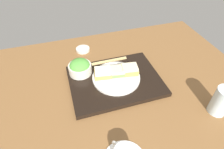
{
  "coord_description": "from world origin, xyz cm",
  "views": [
    {
      "loc": [
        16.77,
        56.58,
        63.95
      ],
      "look_at": [
        -2.24,
        -4.77,
        5.0
      ],
      "focal_mm": 30.2,
      "sensor_mm": 36.0,
      "label": 1
    }
  ],
  "objects": [
    {
      "name": "sandwich_far",
      "position": [
        1.99,
        -5.28,
        5.98
      ],
      "size": [
        8.36,
        6.88,
        5.3
      ],
      "color": "#EFE5C1",
      "rests_on": "sandwich_plate"
    },
    {
      "name": "ground_plane",
      "position": [
        0.0,
        0.0,
        -1.5
      ],
      "size": [
        140.0,
        100.0,
        3.0
      ],
      "primitive_type": "cube",
      "color": "brown"
    },
    {
      "name": "sandwich_middle",
      "position": [
        -4.24,
        -4.57,
        5.77
      ],
      "size": [
        8.0,
        6.59,
        4.87
      ],
      "color": "beige",
      "rests_on": "sandwich_plate"
    },
    {
      "name": "drinking_glass",
      "position": [
        -38.38,
        24.06,
        6.23
      ],
      "size": [
        7.14,
        7.14,
        12.47
      ],
      "primitive_type": "cylinder",
      "color": "silver",
      "rests_on": "ground_plane"
    },
    {
      "name": "serving_tray",
      "position": [
        -3.58,
        -4.29,
        1.06
      ],
      "size": [
        42.44,
        31.85,
        2.12
      ],
      "primitive_type": "cube",
      "color": "black",
      "rests_on": "ground_plane"
    },
    {
      "name": "salad_bowl",
      "position": [
        11.12,
        -13.7,
        5.54
      ],
      "size": [
        11.04,
        11.04,
        7.32
      ],
      "color": "beige",
      "rests_on": "serving_tray"
    },
    {
      "name": "sandwich_plate",
      "position": [
        -4.24,
        -4.57,
        2.72
      ],
      "size": [
        22.5,
        22.5,
        1.22
      ],
      "primitive_type": "cylinder",
      "color": "silver",
      "rests_on": "serving_tray"
    },
    {
      "name": "sandwich_near",
      "position": [
        -10.47,
        -3.86,
        6.01
      ],
      "size": [
        8.36,
        6.9,
        5.36
      ],
      "color": "beige",
      "rests_on": "sandwich_plate"
    },
    {
      "name": "small_sauce_dish",
      "position": [
        6.21,
        -34.78,
        0.76
      ],
      "size": [
        7.87,
        7.87,
        1.53
      ],
      "primitive_type": "cylinder",
      "color": "beige",
      "rests_on": "ground_plane"
    },
    {
      "name": "chopsticks_pair",
      "position": [
        -4.76,
        -17.91,
        2.47
      ],
      "size": [
        18.9,
        1.52,
        0.7
      ],
      "color": "tan",
      "rests_on": "serving_tray"
    }
  ]
}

